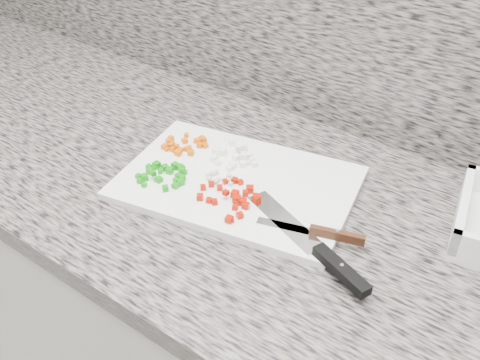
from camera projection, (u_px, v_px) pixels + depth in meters
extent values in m
cube|color=silver|center=(255.00, 356.00, 1.23)|extent=(3.92, 0.62, 0.86)
cube|color=slate|center=(260.00, 205.00, 0.97)|extent=(3.96, 0.64, 0.04)
cube|color=white|center=(237.00, 183.00, 0.97)|extent=(0.46, 0.35, 0.01)
cube|color=#D35504|center=(186.00, 149.00, 1.04)|extent=(0.01, 0.01, 0.01)
cube|color=#D35504|center=(181.00, 150.00, 1.04)|extent=(0.01, 0.01, 0.01)
cube|color=#D35504|center=(202.00, 138.00, 1.08)|extent=(0.01, 0.01, 0.01)
cube|color=#D35504|center=(189.00, 148.00, 1.05)|extent=(0.01, 0.01, 0.01)
cube|color=#D35504|center=(164.00, 147.00, 1.05)|extent=(0.01, 0.01, 0.01)
cube|color=#D35504|center=(185.00, 141.00, 1.07)|extent=(0.01, 0.01, 0.01)
cube|color=#D35504|center=(178.00, 153.00, 1.03)|extent=(0.01, 0.01, 0.01)
cube|color=#D35504|center=(171.00, 138.00, 1.07)|extent=(0.01, 0.01, 0.01)
cube|color=#D35504|center=(204.00, 140.00, 1.07)|extent=(0.02, 0.02, 0.01)
cube|color=#D35504|center=(173.00, 143.00, 1.06)|extent=(0.01, 0.01, 0.01)
cube|color=#D35504|center=(164.00, 147.00, 1.05)|extent=(0.01, 0.01, 0.01)
cube|color=#D35504|center=(191.00, 153.00, 1.03)|extent=(0.01, 0.01, 0.01)
cube|color=#D35504|center=(200.00, 145.00, 1.05)|extent=(0.01, 0.01, 0.01)
cube|color=#D35504|center=(170.00, 145.00, 1.05)|extent=(0.01, 0.01, 0.01)
cube|color=#D35504|center=(176.00, 146.00, 1.05)|extent=(0.01, 0.01, 0.01)
cube|color=#D35504|center=(167.00, 149.00, 1.04)|extent=(0.01, 0.01, 0.01)
cube|color=#D35504|center=(196.00, 141.00, 1.07)|extent=(0.01, 0.01, 0.01)
cube|color=#D35504|center=(199.00, 141.00, 1.07)|extent=(0.01, 0.01, 0.01)
cube|color=#D35504|center=(173.00, 150.00, 1.04)|extent=(0.01, 0.01, 0.01)
cube|color=#D35504|center=(179.00, 150.00, 1.04)|extent=(0.01, 0.01, 0.01)
cube|color=#D35504|center=(205.00, 145.00, 1.05)|extent=(0.01, 0.01, 0.01)
cube|color=#D35504|center=(169.00, 141.00, 1.06)|extent=(0.01, 0.01, 0.01)
cube|color=#D35504|center=(186.00, 135.00, 1.09)|extent=(0.01, 0.01, 0.01)
cube|color=#D35504|center=(176.00, 152.00, 1.04)|extent=(0.01, 0.01, 0.01)
cube|color=white|center=(216.00, 152.00, 1.03)|extent=(0.01, 0.01, 0.01)
cube|color=white|center=(238.00, 147.00, 1.03)|extent=(0.02, 0.02, 0.01)
cube|color=white|center=(249.00, 156.00, 1.02)|extent=(0.01, 0.01, 0.01)
cube|color=white|center=(248.00, 162.00, 1.01)|extent=(0.01, 0.01, 0.01)
cube|color=white|center=(252.00, 160.00, 1.01)|extent=(0.01, 0.01, 0.01)
cube|color=white|center=(243.00, 146.00, 1.03)|extent=(0.02, 0.02, 0.01)
cube|color=white|center=(254.00, 164.00, 1.00)|extent=(0.01, 0.01, 0.01)
cube|color=white|center=(213.00, 158.00, 1.02)|extent=(0.02, 0.02, 0.01)
cube|color=white|center=(222.00, 152.00, 1.03)|extent=(0.02, 0.02, 0.01)
cube|color=white|center=(214.00, 157.00, 1.02)|extent=(0.01, 0.01, 0.01)
cube|color=white|center=(236.00, 157.00, 1.02)|extent=(0.01, 0.01, 0.01)
cube|color=white|center=(243.00, 164.00, 1.00)|extent=(0.02, 0.02, 0.01)
cube|color=white|center=(232.00, 143.00, 1.06)|extent=(0.02, 0.02, 0.01)
cube|color=white|center=(242.00, 163.00, 1.01)|extent=(0.01, 0.01, 0.01)
cube|color=white|center=(233.00, 165.00, 1.00)|extent=(0.01, 0.01, 0.01)
cube|color=white|center=(229.00, 168.00, 0.99)|extent=(0.01, 0.01, 0.01)
cube|color=white|center=(217.00, 151.00, 1.03)|extent=(0.02, 0.02, 0.01)
cube|color=white|center=(244.00, 155.00, 1.01)|extent=(0.02, 0.02, 0.01)
cube|color=white|center=(218.00, 153.00, 1.03)|extent=(0.01, 0.01, 0.01)
cube|color=white|center=(218.00, 163.00, 1.01)|extent=(0.01, 0.01, 0.01)
cube|color=white|center=(244.00, 148.00, 1.05)|extent=(0.01, 0.01, 0.01)
cube|color=white|center=(243.00, 147.00, 1.05)|extent=(0.01, 0.01, 0.01)
cube|color=#0F860C|center=(181.00, 182.00, 0.96)|extent=(0.01, 0.01, 0.01)
cube|color=#0F860C|center=(157.00, 179.00, 0.96)|extent=(0.01, 0.01, 0.01)
cube|color=#0F860C|center=(184.00, 172.00, 0.98)|extent=(0.01, 0.01, 0.01)
cube|color=#0F860C|center=(181.00, 168.00, 0.99)|extent=(0.02, 0.02, 0.01)
cube|color=#0F860C|center=(138.00, 176.00, 0.97)|extent=(0.01, 0.01, 0.01)
cube|color=#0F860C|center=(178.00, 176.00, 0.97)|extent=(0.01, 0.01, 0.01)
cube|color=#0F860C|center=(145.00, 177.00, 0.97)|extent=(0.02, 0.02, 0.01)
cube|color=#0F860C|center=(175.00, 185.00, 0.95)|extent=(0.01, 0.01, 0.01)
cube|color=#0F860C|center=(153.00, 173.00, 0.97)|extent=(0.01, 0.01, 0.01)
cube|color=#0F860C|center=(165.00, 188.00, 0.94)|extent=(0.01, 0.01, 0.01)
cube|color=#0F860C|center=(155.00, 167.00, 0.99)|extent=(0.01, 0.01, 0.01)
cube|color=#0F860C|center=(182.00, 171.00, 0.98)|extent=(0.01, 0.01, 0.01)
cube|color=#0F860C|center=(182.00, 178.00, 0.97)|extent=(0.01, 0.01, 0.01)
cube|color=#0F860C|center=(150.00, 171.00, 0.98)|extent=(0.01, 0.01, 0.01)
cube|color=#0F860C|center=(175.00, 166.00, 1.00)|extent=(0.01, 0.01, 0.01)
cube|color=#0F860C|center=(140.00, 181.00, 0.96)|extent=(0.01, 0.01, 0.01)
cube|color=#0F860C|center=(149.00, 167.00, 0.99)|extent=(0.01, 0.01, 0.01)
cube|color=#0F860C|center=(170.00, 171.00, 0.98)|extent=(0.01, 0.01, 0.01)
cube|color=#0F860C|center=(165.00, 167.00, 0.99)|extent=(0.02, 0.02, 0.01)
cube|color=#0F860C|center=(144.00, 185.00, 0.95)|extent=(0.01, 0.01, 0.01)
cube|color=#0F860C|center=(157.00, 165.00, 1.00)|extent=(0.01, 0.01, 0.01)
cube|color=#0F860C|center=(176.00, 180.00, 0.96)|extent=(0.01, 0.01, 0.01)
cube|color=#0F860C|center=(160.00, 171.00, 0.98)|extent=(0.01, 0.01, 0.01)
cube|color=#0F860C|center=(159.00, 179.00, 0.96)|extent=(0.01, 0.01, 0.01)
cube|color=#A81302|center=(256.00, 197.00, 0.92)|extent=(0.02, 0.02, 0.01)
cube|color=#A81302|center=(226.00, 193.00, 0.92)|extent=(0.01, 0.01, 0.01)
cube|color=#A81302|center=(250.00, 189.00, 0.94)|extent=(0.02, 0.02, 0.01)
cube|color=#A81302|center=(235.00, 194.00, 0.93)|extent=(0.02, 0.02, 0.01)
cube|color=#A81302|center=(209.00, 200.00, 0.92)|extent=(0.01, 0.01, 0.01)
cube|color=#A81302|center=(256.00, 199.00, 0.92)|extent=(0.01, 0.01, 0.01)
cube|color=#A81302|center=(231.00, 219.00, 0.87)|extent=(0.01, 0.01, 0.01)
cube|color=#A81302|center=(240.00, 215.00, 0.88)|extent=(0.01, 0.01, 0.01)
cube|color=#A81302|center=(235.00, 207.00, 0.90)|extent=(0.01, 0.01, 0.01)
cube|color=#A81302|center=(240.00, 182.00, 0.96)|extent=(0.01, 0.01, 0.01)
cube|color=#A81302|center=(225.00, 181.00, 0.96)|extent=(0.01, 0.01, 0.01)
cube|color=#A81302|center=(211.00, 184.00, 0.95)|extent=(0.01, 0.01, 0.01)
cube|color=#A81302|center=(243.00, 202.00, 0.91)|extent=(0.02, 0.02, 0.01)
cube|color=#A81302|center=(229.00, 219.00, 0.87)|extent=(0.01, 0.01, 0.01)
cube|color=#A81302|center=(220.00, 188.00, 0.94)|extent=(0.01, 0.01, 0.01)
cube|color=#A81302|center=(200.00, 197.00, 0.92)|extent=(0.01, 0.01, 0.01)
cube|color=#A81302|center=(236.00, 199.00, 0.92)|extent=(0.02, 0.02, 0.01)
cube|color=#A81302|center=(245.00, 193.00, 0.93)|extent=(0.01, 0.01, 0.01)
cube|color=#A81302|center=(246.00, 205.00, 0.90)|extent=(0.01, 0.01, 0.01)
cube|color=#A81302|center=(235.00, 180.00, 0.96)|extent=(0.01, 0.01, 0.01)
cube|color=#A81302|center=(203.00, 187.00, 0.94)|extent=(0.01, 0.01, 0.01)
cube|color=#A81302|center=(214.00, 202.00, 0.91)|extent=(0.01, 0.01, 0.01)
cube|color=beige|center=(211.00, 174.00, 0.98)|extent=(0.01, 0.01, 0.01)
cube|color=beige|center=(229.00, 176.00, 0.97)|extent=(0.01, 0.01, 0.01)
cube|color=beige|center=(208.00, 175.00, 0.98)|extent=(0.01, 0.01, 0.01)
cube|color=beige|center=(231.00, 184.00, 0.96)|extent=(0.01, 0.01, 0.01)
cube|color=beige|center=(212.00, 183.00, 0.96)|extent=(0.01, 0.01, 0.01)
cube|color=beige|center=(214.00, 174.00, 0.98)|extent=(0.01, 0.01, 0.01)
cube|color=beige|center=(228.00, 181.00, 0.96)|extent=(0.01, 0.01, 0.01)
cube|color=beige|center=(228.00, 181.00, 0.96)|extent=(0.01, 0.01, 0.01)
cube|color=beige|center=(218.00, 179.00, 0.97)|extent=(0.01, 0.01, 0.01)
cube|color=beige|center=(216.00, 172.00, 0.98)|extent=(0.01, 0.01, 0.01)
cube|color=beige|center=(209.00, 179.00, 0.97)|extent=(0.01, 0.01, 0.01)
cube|color=beige|center=(216.00, 182.00, 0.96)|extent=(0.01, 0.01, 0.01)
cube|color=white|center=(285.00, 221.00, 0.88)|extent=(0.17, 0.10, 0.00)
cube|color=black|center=(341.00, 270.00, 0.78)|extent=(0.11, 0.06, 0.02)
cylinder|color=white|center=(342.00, 265.00, 0.77)|extent=(0.01, 0.01, 0.00)
cube|color=white|center=(283.00, 226.00, 0.87)|extent=(0.09, 0.04, 0.00)
cube|color=#401C10|center=(337.00, 235.00, 0.84)|extent=(0.09, 0.03, 0.02)
cylinder|color=white|center=(338.00, 231.00, 0.83)|extent=(0.01, 0.01, 0.00)
cube|color=white|center=(462.00, 207.00, 0.87)|extent=(0.05, 0.20, 0.04)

